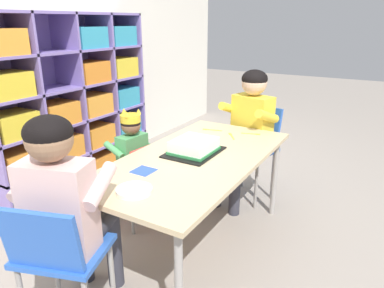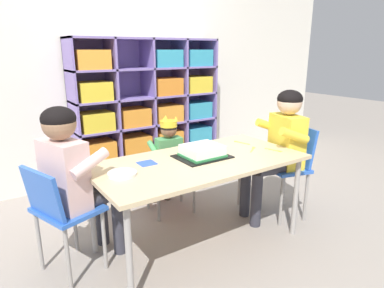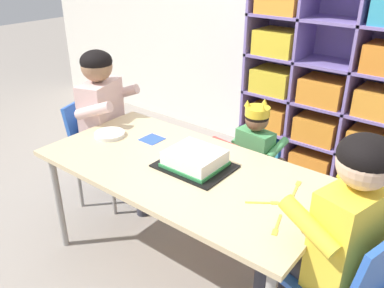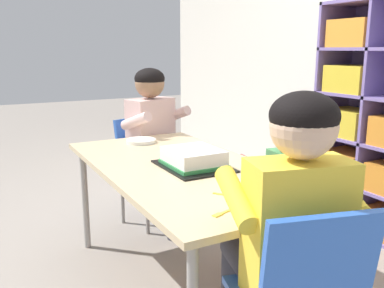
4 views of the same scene
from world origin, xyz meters
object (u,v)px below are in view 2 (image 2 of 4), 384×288
(birthday_cake_on_tray, at_px, (202,152))
(fork_beside_plate_stack, at_px, (253,149))
(classroom_chair_guest_side, at_px, (291,162))
(paper_plate_stack, at_px, (122,174))
(adult_helper_seated, at_px, (74,171))
(fork_by_napkin, at_px, (274,150))
(activity_table, at_px, (199,166))
(child_with_crown, at_px, (167,152))
(classroom_chair_adult_side, at_px, (60,209))
(guest_at_table_side, at_px, (280,141))
(fork_near_cake_tray, at_px, (241,142))
(classroom_chair_blue, at_px, (173,172))

(birthday_cake_on_tray, relative_size, fork_beside_plate_stack, 2.88)
(classroom_chair_guest_side, bearing_deg, birthday_cake_on_tray, -81.43)
(birthday_cake_on_tray, relative_size, paper_plate_stack, 2.07)
(adult_helper_seated, relative_size, fork_by_napkin, 7.80)
(activity_table, bearing_deg, child_with_crown, 81.18)
(classroom_chair_adult_side, relative_size, fork_by_napkin, 5.30)
(classroom_chair_adult_side, height_order, fork_by_napkin, classroom_chair_adult_side)
(fork_by_napkin, bearing_deg, adult_helper_seated, 58.92)
(birthday_cake_on_tray, height_order, paper_plate_stack, birthday_cake_on_tray)
(birthday_cake_on_tray, bearing_deg, classroom_chair_guest_side, -6.14)
(classroom_chair_adult_side, relative_size, paper_plate_stack, 4.16)
(activity_table, distance_m, guest_at_table_side, 0.77)
(guest_at_table_side, bearing_deg, classroom_chair_guest_side, 90.00)
(guest_at_table_side, xyz_separation_m, fork_beside_plate_stack, (-0.30, -0.00, -0.02))
(activity_table, bearing_deg, fork_near_cake_tray, 17.27)
(adult_helper_seated, xyz_separation_m, birthday_cake_on_tray, (0.82, -0.18, 0.02))
(birthday_cake_on_tray, bearing_deg, classroom_chair_adult_side, 171.29)
(child_with_crown, relative_size, paper_plate_stack, 4.86)
(classroom_chair_guest_side, height_order, fork_near_cake_tray, classroom_chair_guest_side)
(classroom_chair_guest_side, bearing_deg, guest_at_table_side, -90.00)
(classroom_chair_guest_side, bearing_deg, fork_by_napkin, -60.28)
(child_with_crown, relative_size, fork_by_napkin, 6.20)
(classroom_chair_adult_side, height_order, fork_beside_plate_stack, classroom_chair_adult_side)
(guest_at_table_side, bearing_deg, adult_helper_seated, -84.13)
(child_with_crown, xyz_separation_m, guest_at_table_side, (0.67, -0.62, 0.14))
(guest_at_table_side, xyz_separation_m, fork_near_cake_tray, (-0.24, 0.19, -0.02))
(child_with_crown, distance_m, fork_beside_plate_stack, 0.74)
(activity_table, bearing_deg, fork_beside_plate_stack, -3.19)
(activity_table, xyz_separation_m, guest_at_table_side, (0.76, -0.02, 0.07))
(activity_table, xyz_separation_m, paper_plate_stack, (-0.55, 0.01, 0.06))
(child_with_crown, height_order, birthday_cake_on_tray, child_with_crown)
(classroom_chair_blue, distance_m, classroom_chair_adult_side, 1.01)
(activity_table, distance_m, child_with_crown, 0.61)
(classroom_chair_adult_side, xyz_separation_m, guest_at_table_side, (1.64, -0.20, 0.21))
(child_with_crown, xyz_separation_m, fork_beside_plate_stack, (0.38, -0.62, 0.12))
(child_with_crown, distance_m, classroom_chair_adult_side, 1.06)
(classroom_chair_blue, height_order, child_with_crown, child_with_crown)
(paper_plate_stack, bearing_deg, classroom_chair_adult_side, 154.06)
(child_with_crown, distance_m, paper_plate_stack, 0.87)
(paper_plate_stack, bearing_deg, adult_helper_seated, 138.46)
(classroom_chair_adult_side, xyz_separation_m, adult_helper_seated, (0.11, 0.04, 0.20))
(adult_helper_seated, bearing_deg, paper_plate_stack, -150.13)
(birthday_cake_on_tray, height_order, fork_beside_plate_stack, birthday_cake_on_tray)
(classroom_chair_adult_side, bearing_deg, activity_table, -119.98)
(child_with_crown, bearing_deg, fork_beside_plate_stack, 128.38)
(classroom_chair_blue, height_order, fork_by_napkin, fork_by_napkin)
(activity_table, xyz_separation_m, classroom_chair_guest_side, (0.88, -0.05, -0.12))
(classroom_chair_adult_side, relative_size, guest_at_table_side, 0.68)
(classroom_chair_blue, distance_m, fork_beside_plate_stack, 0.70)
(classroom_chair_adult_side, height_order, paper_plate_stack, classroom_chair_adult_side)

